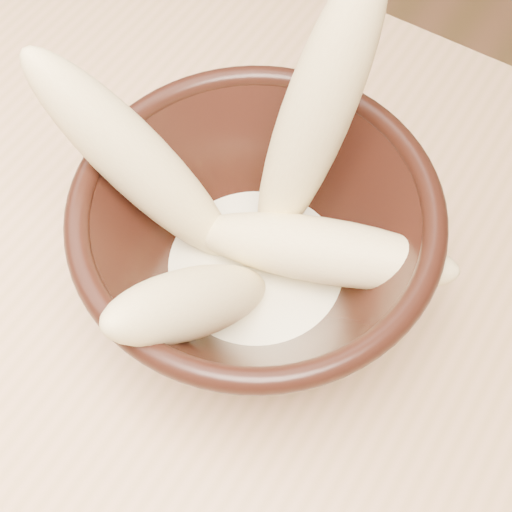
# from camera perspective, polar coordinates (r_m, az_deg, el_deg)

# --- Properties ---
(table) EXTENTS (1.20, 0.80, 0.75)m
(table) POSITION_cam_1_polar(r_m,az_deg,el_deg) (0.58, -13.31, -9.57)
(table) COLOR #DEAA7A
(table) RESTS_ON ground
(bowl) EXTENTS (0.22, 0.22, 0.12)m
(bowl) POSITION_cam_1_polar(r_m,az_deg,el_deg) (0.44, -0.00, 0.64)
(bowl) COLOR black
(bowl) RESTS_ON table
(milk_puddle) EXTENTS (0.12, 0.12, 0.02)m
(milk_puddle) POSITION_cam_1_polar(r_m,az_deg,el_deg) (0.47, 0.00, -1.14)
(milk_puddle) COLOR #F5EFC5
(milk_puddle) RESTS_ON bowl
(banana_upright) EXTENTS (0.07, 0.11, 0.20)m
(banana_upright) POSITION_cam_1_polar(r_m,az_deg,el_deg) (0.41, 4.68, 10.86)
(banana_upright) COLOR #E4CA86
(banana_upright) RESTS_ON bowl
(banana_left) EXTENTS (0.15, 0.07, 0.17)m
(banana_left) POSITION_cam_1_polar(r_m,az_deg,el_deg) (0.42, -9.37, 7.33)
(banana_left) COLOR #E4CA86
(banana_left) RESTS_ON bowl
(banana_across) EXTENTS (0.17, 0.08, 0.07)m
(banana_across) POSITION_cam_1_polar(r_m,az_deg,el_deg) (0.43, 5.16, 0.47)
(banana_across) COLOR #E4CA86
(banana_across) RESTS_ON bowl
(banana_front) EXTENTS (0.07, 0.14, 0.13)m
(banana_front) POSITION_cam_1_polar(r_m,az_deg,el_deg) (0.40, -5.05, -3.74)
(banana_front) COLOR #E4CA86
(banana_front) RESTS_ON bowl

